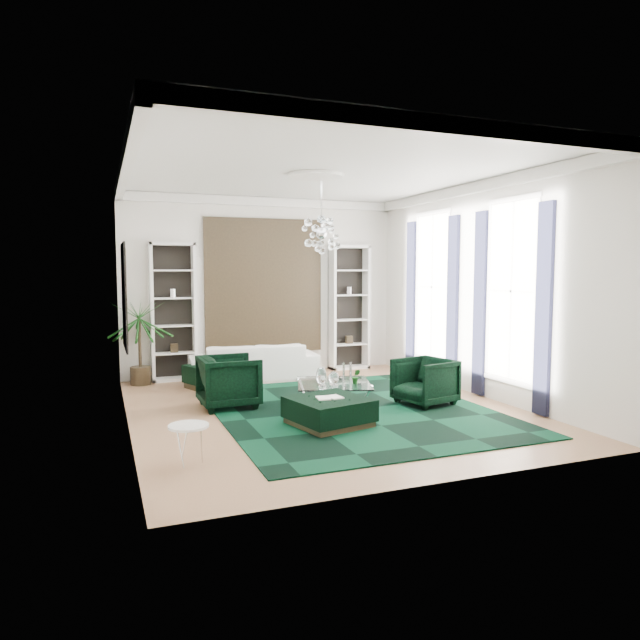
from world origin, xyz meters
name	(u,v)px	position (x,y,z in m)	size (l,w,h in m)	color
floor	(322,409)	(0.00, 0.00, -0.01)	(6.00, 7.00, 0.02)	tan
ceiling	(322,170)	(0.00, 0.00, 3.81)	(6.00, 7.00, 0.02)	white
wall_back	(264,286)	(0.00, 3.51, 1.90)	(6.00, 0.02, 3.80)	silver
wall_front	(446,304)	(0.00, -3.51, 1.90)	(6.00, 0.02, 3.80)	silver
wall_left	(124,295)	(-3.01, 0.00, 1.90)	(0.02, 7.00, 3.80)	silver
wall_right	(479,289)	(3.01, 0.00, 1.90)	(0.02, 7.00, 3.80)	silver
crown_molding	(322,177)	(0.00, 0.00, 3.70)	(6.00, 7.00, 0.18)	white
ceiling_medallion	(316,176)	(0.00, 0.30, 3.77)	(0.90, 0.90, 0.05)	white
tapestry	(264,286)	(0.00, 3.46, 1.90)	(2.50, 0.06, 2.80)	black
shelving_left	(173,312)	(-1.95, 3.31, 1.40)	(0.90, 0.38, 2.80)	white
shelving_right	(349,307)	(1.95, 3.31, 1.40)	(0.90, 0.38, 2.80)	white
painting	(125,296)	(-2.97, 0.60, 1.85)	(0.04, 1.30, 1.60)	black
window_near	(512,291)	(2.99, -0.90, 1.90)	(0.03, 1.10, 2.90)	white
curtain_near_a	(544,309)	(2.96, -1.68, 1.65)	(0.07, 0.30, 3.25)	black
curtain_near_b	(480,304)	(2.96, -0.12, 1.65)	(0.07, 0.30, 3.25)	black
window_far	(432,287)	(2.99, 1.50, 1.90)	(0.03, 1.10, 2.90)	white
curtain_far_a	(453,301)	(2.96, 0.72, 1.65)	(0.07, 0.30, 3.25)	black
curtain_far_b	(411,298)	(2.96, 2.28, 1.65)	(0.07, 0.30, 3.25)	black
rug	(352,410)	(0.39, -0.31, 0.01)	(4.20, 5.00, 0.02)	black
sofa	(253,362)	(-0.43, 2.76, 0.37)	(2.56, 1.00, 0.75)	white
armchair_left	(229,381)	(-1.40, 0.63, 0.43)	(0.91, 0.94, 0.86)	black
armchair_right	(425,382)	(1.69, -0.38, 0.39)	(0.84, 0.86, 0.78)	black
coffee_table	(333,395)	(0.21, 0.03, 0.20)	(1.18, 1.18, 0.40)	white
ottoman_side	(219,377)	(-1.26, 2.19, 0.22)	(1.00, 1.00, 0.45)	black
ottoman_front	(329,412)	(-0.29, -1.02, 0.20)	(1.02, 1.02, 0.41)	black
book	(329,397)	(-0.29, -1.02, 0.42)	(0.37, 0.25, 0.03)	white
side_table	(189,445)	(-2.42, -1.94, 0.22)	(0.47, 0.47, 0.45)	white
palm	(139,331)	(-2.63, 3.09, 1.07)	(1.33, 1.33, 2.13)	#144A15
chandelier	(321,234)	(0.16, 0.46, 2.85)	(0.76, 0.76, 0.69)	white
table_plant	(356,377)	(0.51, -0.21, 0.53)	(0.14, 0.11, 0.25)	#144A15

